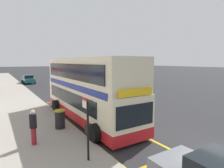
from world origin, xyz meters
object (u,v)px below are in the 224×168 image
(parked_car_teal_distant, at_px, (28,79))
(litter_bin, at_px, (60,119))
(parked_car_black_across, at_px, (96,84))
(parked_car_navy_kerbside, at_px, (67,80))
(pedestrian_waiting_near_sign, at_px, (33,126))
(double_decker_bus, at_px, (87,91))
(bus_stop_sign, at_px, (87,124))

(parked_car_teal_distant, relative_size, litter_bin, 3.73)
(parked_car_teal_distant, relative_size, parked_car_black_across, 1.00)
(parked_car_navy_kerbside, bearing_deg, pedestrian_waiting_near_sign, -110.95)
(parked_car_black_across, distance_m, litter_bin, 17.23)
(double_decker_bus, xyz_separation_m, litter_bin, (-2.38, -1.27, -1.36))
(bus_stop_sign, xyz_separation_m, litter_bin, (0.12, 4.19, -0.94))
(parked_car_teal_distant, bearing_deg, parked_car_black_across, -60.55)
(pedestrian_waiting_near_sign, relative_size, litter_bin, 1.53)
(parked_car_teal_distant, bearing_deg, bus_stop_sign, -95.36)
(bus_stop_sign, bearing_deg, parked_car_black_across, 61.65)
(parked_car_teal_distant, distance_m, parked_car_black_across, 15.03)
(parked_car_black_across, bearing_deg, bus_stop_sign, 60.09)
(bus_stop_sign, height_order, parked_car_teal_distant, bus_stop_sign)
(pedestrian_waiting_near_sign, bearing_deg, parked_car_navy_kerbside, 67.87)
(double_decker_bus, xyz_separation_m, pedestrian_waiting_near_sign, (-4.12, -2.80, -0.99))
(litter_bin, bearing_deg, parked_car_navy_kerbside, 70.40)
(double_decker_bus, xyz_separation_m, parked_car_teal_distant, (-0.27, 25.82, -1.27))
(double_decker_bus, height_order, parked_car_teal_distant, double_decker_bus)
(parked_car_teal_distant, relative_size, pedestrian_waiting_near_sign, 2.44)
(double_decker_bus, distance_m, parked_car_navy_kerbside, 21.53)
(parked_car_navy_kerbside, bearing_deg, parked_car_black_across, -74.99)
(parked_car_black_across, relative_size, litter_bin, 3.73)
(bus_stop_sign, xyz_separation_m, pedestrian_waiting_near_sign, (-1.62, 2.66, -0.57))
(pedestrian_waiting_near_sign, bearing_deg, litter_bin, 41.35)
(parked_car_teal_distant, xyz_separation_m, litter_bin, (-2.11, -27.09, -0.09))
(parked_car_navy_kerbside, distance_m, litter_bin, 23.41)
(bus_stop_sign, distance_m, litter_bin, 4.30)
(double_decker_bus, relative_size, parked_car_navy_kerbside, 2.62)
(bus_stop_sign, relative_size, pedestrian_waiting_near_sign, 1.47)
(double_decker_bus, distance_m, pedestrian_waiting_near_sign, 5.08)
(bus_stop_sign, bearing_deg, parked_car_navy_kerbside, 73.10)
(parked_car_navy_kerbside, relative_size, pedestrian_waiting_near_sign, 2.44)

